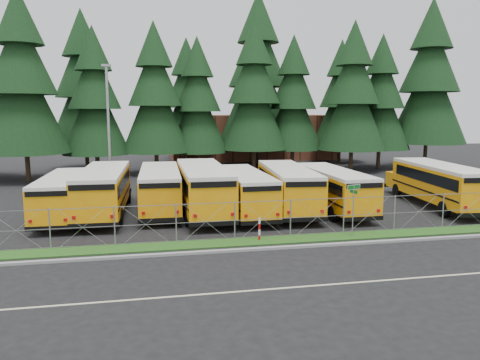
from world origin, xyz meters
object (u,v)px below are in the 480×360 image
Objects in this scene: bus_2 at (160,190)px; bus_6 at (331,190)px; bus_5 at (287,189)px; bus_1 at (105,192)px; bus_east at (437,185)px; bus_0 at (65,197)px; light_standard at (109,125)px; striped_bollard at (259,229)px; street_sign at (353,199)px; bus_4 at (244,192)px; bus_3 at (203,189)px.

bus_6 is (11.18, -1.98, -0.04)m from bus_2.
bus_1 is at bearing -179.94° from bus_5.
bus_east is (10.56, -0.84, 0.03)m from bus_5.
bus_2 is (3.50, 0.41, -0.07)m from bus_1.
bus_5 is at bearing -0.85° from bus_0.
bus_0 is 2.40m from bus_1.
light_standard reaches higher than bus_5.
bus_1 reaches higher than striped_bollard.
street_sign is (13.18, -8.22, 0.54)m from bus_1.
bus_east reaches higher than bus_4.
bus_1 is 8.66m from light_standard.
bus_6 is (2.91, -0.55, -0.08)m from bus_5.
bus_4 is 1.03× the size of light_standard.
bus_east is 4.04× the size of street_sign.
striped_bollard is (-14.10, -6.05, -0.89)m from bus_east.
bus_1 is (2.35, 0.45, 0.16)m from bus_0.
bus_5 is at bearing 101.07° from street_sign.
bus_0 is at bearing -177.30° from bus_5.
bus_2 is 9.05× the size of striped_bollard.
light_standard is at bearing 148.10° from bus_6.
bus_east is at bearing -2.17° from bus_6.
bus_5 is 10.59m from bus_east.
bus_1 is 1.09× the size of bus_4.
bus_5 is (8.27, -1.43, 0.04)m from bus_2.
bus_2 is at bearing 169.98° from bus_6.
bus_0 is 9.39m from light_standard.
bus_3 is at bearing -177.83° from bus_5.
bus_3 is 10.25m from street_sign.
bus_1 is 1.08× the size of bus_6.
bus_6 is (5.91, -0.20, 0.01)m from bus_4.
bus_2 is 12.98m from street_sign.
striped_bollard is at bearing 176.38° from street_sign.
bus_6 is 0.93× the size of bus_east.
street_sign is (4.41, -6.85, 0.66)m from bus_4.
bus_3 is at bearing -21.54° from bus_2.
light_standard is (-14.84, 9.24, 4.12)m from bus_6.
bus_east reaches higher than striped_bollard.
bus_1 reaches higher than bus_4.
bus_1 is 11.82m from bus_5.
striped_bollard is at bearing -112.20° from bus_5.
bus_1 is 8.88m from bus_4.
bus_3 reaches higher than bus_east.
bus_1 reaches higher than bus_5.
bus_4 is 13.56m from bus_east.
bus_0 is at bearing -177.08° from bus_east.
bus_1 reaches higher than bus_6.
bus_2 reaches higher than bus_0.
bus_0 is 1.00× the size of light_standard.
bus_1 reaches higher than bus_0.
bus_5 is 0.98× the size of bus_east.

